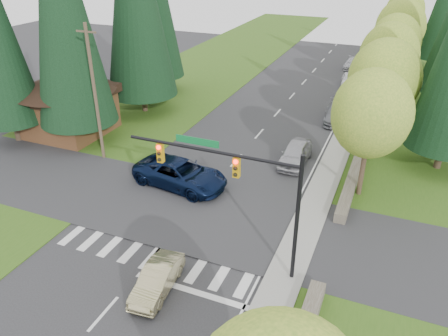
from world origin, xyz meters
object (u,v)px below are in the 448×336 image
Objects in this scene: parked_car_a at (295,154)px; parked_car_e at (352,64)px; sedan_champagne at (157,279)px; parked_car_c at (348,92)px; suv_navy at (180,174)px; parked_car_b at (337,113)px; parked_car_d at (349,79)px.

parked_car_a reaches higher than parked_car_e.
sedan_champagne is at bearing -100.03° from parked_car_a.
parked_car_c is 12.37m from parked_car_e.
suv_navy is 24.19m from parked_car_c.
parked_car_a is at bearing -90.39° from parked_car_e.
parked_car_b is at bearing 81.74° from parked_car_a.
parked_car_d is 0.96× the size of parked_car_e.
sedan_champagne is 25.58m from parked_car_b.
sedan_champagne is 0.75× the size of parked_car_b.
parked_car_b is at bearing 75.29° from sedan_champagne.
parked_car_e is at bearing -2.29° from suv_navy.
suv_navy is 28.59m from parked_car_d.
suv_navy reaches higher than parked_car_c.
parked_car_b is 19.27m from parked_car_e.
parked_car_b is (7.70, 16.00, -0.16)m from suv_navy.
parked_car_b reaches higher than parked_car_c.
parked_car_b is 1.30× the size of parked_car_c.
parked_car_d is (7.06, 27.71, -0.22)m from suv_navy.
parked_car_e is (0.00, 29.00, -0.18)m from parked_car_a.
parked_car_e is (-1.40, 19.22, -0.14)m from parked_car_b.
parked_car_d reaches higher than sedan_champagne.
parked_car_a is at bearing -98.14° from parked_car_d.
parked_car_d is (3.46, 36.96, 0.05)m from sedan_champagne.
suv_navy reaches higher than parked_car_d.
suv_navy reaches higher than parked_car_b.
parked_car_c is 0.95× the size of parked_car_e.
sedan_champagne is 32.44m from parked_car_c.
parked_car_a is 9.88m from parked_car_b.
parked_car_e is at bearing 92.10° from parked_car_c.
parked_car_a is 0.90× the size of parked_car_b.
parked_car_b reaches higher than parked_car_e.
parked_car_d is at bearing 87.70° from parked_car_b.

